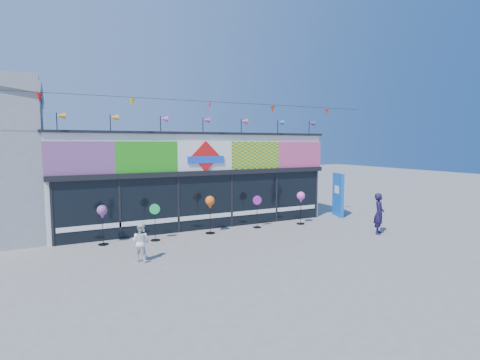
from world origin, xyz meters
TOP-DOWN VIEW (x-y plane):
  - ground at (0.00, 0.00)m, footprint 80.00×80.00m
  - kite_shop at (0.00, 5.94)m, footprint 16.00×5.70m
  - blue_sign at (6.98, 3.15)m, footprint 0.49×1.07m
  - spinner_0 at (-4.19, 2.81)m, footprint 0.36×0.36m
  - spinner_1 at (-2.38, 2.55)m, footprint 0.37×0.35m
  - spinner_2 at (-0.12, 2.65)m, footprint 0.39×0.39m
  - spinner_3 at (2.10, 2.71)m, footprint 0.39×0.35m
  - spinner_4 at (4.20, 2.46)m, footprint 0.37×0.37m
  - adult_man at (5.90, -0.47)m, footprint 0.71×0.69m
  - child at (-3.38, 0.31)m, footprint 0.65×0.66m

SIDE VIEW (x-z plane):
  - ground at x=0.00m, z-range 0.00..0.00m
  - child at x=-3.38m, z-range 0.00..1.21m
  - spinner_3 at x=2.10m, z-range 0.04..1.43m
  - spinner_1 at x=-2.38m, z-range 0.04..1.43m
  - adult_man at x=5.90m, z-range 0.00..1.65m
  - blue_sign at x=6.98m, z-range 0.01..2.15m
  - spinner_0 at x=-4.19m, z-range 0.43..1.87m
  - spinner_4 at x=4.20m, z-range 0.44..1.92m
  - spinner_2 at x=-0.12m, z-range 0.46..2.00m
  - kite_shop at x=0.00m, z-range -0.61..4.70m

